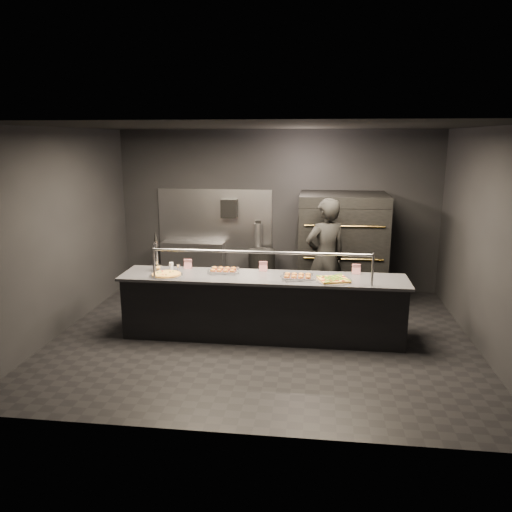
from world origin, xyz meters
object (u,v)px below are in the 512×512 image
fire_extinguisher (258,235)px  worker (325,258)px  slider_tray_b (298,277)px  square_pizza (333,280)px  pizza_oven (342,247)px  round_pizza (166,274)px  service_counter (263,306)px  trash_bin (262,272)px  prep_shelf (194,265)px  towel_dispenser (229,208)px  beer_tap (156,259)px  slider_tray_a (223,270)px

fire_extinguisher → worker: size_ratio=0.26×
slider_tray_b → square_pizza: 0.50m
pizza_oven → slider_tray_b: size_ratio=3.74×
slider_tray_b → square_pizza: (0.50, -0.07, -0.01)m
round_pizza → square_pizza: (2.38, 0.00, 0.00)m
service_counter → worker: 1.44m
trash_bin → prep_shelf: bearing=170.6°
trash_bin → round_pizza: bearing=-117.1°
fire_extinguisher → trash_bin: (0.10, -0.30, -0.65)m
service_counter → towel_dispenser: towel_dispenser is taller
beer_tap → worker: 2.66m
service_counter → towel_dispenser: size_ratio=11.71×
towel_dispenser → worker: worker is taller
service_counter → slider_tray_b: (0.50, -0.06, 0.48)m
slider_tray_a → worker: bearing=29.8°
beer_tap → round_pizza: size_ratio=1.27×
worker → slider_tray_b: bearing=41.1°
slider_tray_a → slider_tray_b: bearing=-10.6°
beer_tap → trash_bin: (1.35, 1.98, -0.68)m
trash_bin → slider_tray_b: bearing=-70.9°
slider_tray_b → prep_shelf: bearing=131.5°
slider_tray_a → pizza_oven: bearing=44.2°
service_counter → fire_extinguisher: 2.50m
slider_tray_b → slider_tray_a: bearing=169.4°
square_pizza → worker: bearing=95.0°
towel_dispenser → square_pizza: (1.90, -2.51, -0.61)m
trash_bin → worker: bearing=-43.5°
prep_shelf → round_pizza: size_ratio=2.53×
service_counter → towel_dispenser: bearing=110.6°
slider_tray_a → slider_tray_b: size_ratio=0.98×
prep_shelf → worker: bearing=-27.6°
service_counter → square_pizza: size_ratio=8.27×
worker → slider_tray_a: bearing=1.5°
prep_shelf → towel_dispenser: 1.31m
prep_shelf → fire_extinguisher: size_ratio=2.38×
prep_shelf → worker: worker is taller
round_pizza → slider_tray_b: (1.88, 0.07, 0.01)m
service_counter → prep_shelf: bearing=124.6°
pizza_oven → square_pizza: pizza_oven is taller
fire_extinguisher → square_pizza: 2.86m
pizza_oven → worker: (-0.30, -0.89, 0.00)m
slider_tray_a → square_pizza: bearing=-9.7°
pizza_oven → beer_tap: 3.32m
slider_tray_a → trash_bin: bearing=79.7°
service_counter → worker: size_ratio=2.12×
slider_tray_b → worker: bearing=69.4°
prep_shelf → slider_tray_a: size_ratio=2.39×
pizza_oven → round_pizza: pizza_oven is taller
fire_extinguisher → slider_tray_b: bearing=-70.9°
round_pizza → worker: size_ratio=0.24×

